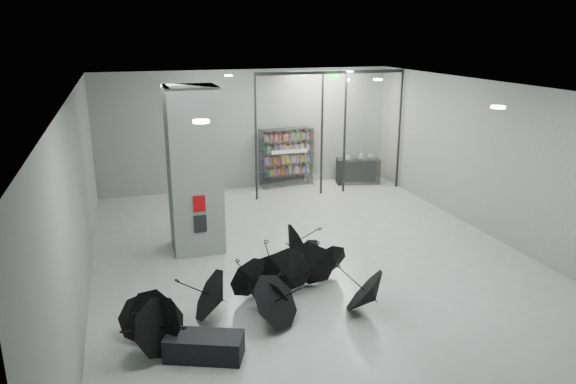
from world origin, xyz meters
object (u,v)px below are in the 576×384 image
object	(u,v)px
bench	(204,346)
shop_counter	(358,171)
bookshelf	(286,157)
umbrella_cluster	(264,292)
column	(194,170)

from	to	relation	value
bench	shop_counter	bearing A→B (deg)	75.44
bench	bookshelf	xyz separation A→B (m)	(4.37, 9.53, 0.80)
umbrella_cluster	bookshelf	bearing A→B (deg)	69.93
bench	umbrella_cluster	size ratio (longest dim) A/B	0.23
bookshelf	shop_counter	distance (m)	2.61
bench	column	bearing A→B (deg)	105.57
bench	shop_counter	xyz separation A→B (m)	(6.88, 9.08, 0.24)
bench	bookshelf	world-z (taller)	bookshelf
column	bench	xyz separation A→B (m)	(-0.59, -4.78, -1.80)
shop_counter	umbrella_cluster	bearing A→B (deg)	-112.38
bookshelf	umbrella_cluster	xyz separation A→B (m)	(-2.98, -8.15, -0.70)
bookshelf	bench	bearing A→B (deg)	-122.75
column	umbrella_cluster	world-z (taller)	column
bench	umbrella_cluster	world-z (taller)	umbrella_cluster
column	bench	bearing A→B (deg)	-97.03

